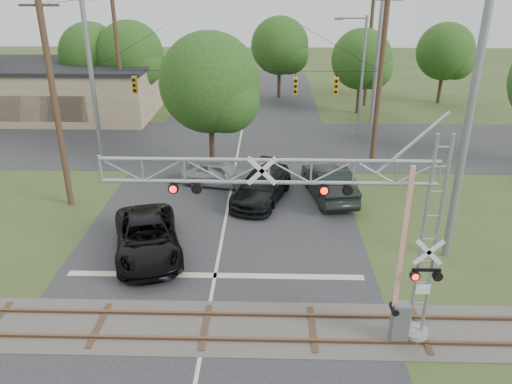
{
  "coord_description": "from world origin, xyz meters",
  "views": [
    {
      "loc": [
        2.3,
        -12.97,
        12.13
      ],
      "look_at": [
        1.74,
        7.5,
        3.16
      ],
      "focal_mm": 35.0,
      "sensor_mm": 36.0,
      "label": 1
    }
  ],
  "objects_px": {
    "commercial_building": "(46,89)",
    "crossing_gantry": "(331,220)",
    "traffic_signal_span": "(249,81)",
    "pickup_black": "(147,237)",
    "streetlight": "(360,72)",
    "sedan_silver": "(220,173)",
    "car_dark": "(262,186)"
  },
  "relations": [
    {
      "from": "crossing_gantry",
      "to": "commercial_building",
      "type": "xyz_separation_m",
      "value": [
        -22.75,
        30.83,
        -2.37
      ]
    },
    {
      "from": "streetlight",
      "to": "car_dark",
      "type": "bearing_deg",
      "value": -120.54
    },
    {
      "from": "traffic_signal_span",
      "to": "pickup_black",
      "type": "distance_m",
      "value": 14.2
    },
    {
      "from": "pickup_black",
      "to": "streetlight",
      "type": "bearing_deg",
      "value": 40.24
    },
    {
      "from": "pickup_black",
      "to": "commercial_building",
      "type": "xyz_separation_m",
      "value": [
        -15.07,
        25.13,
        1.51
      ]
    },
    {
      "from": "crossing_gantry",
      "to": "pickup_black",
      "type": "relative_size",
      "value": 1.8
    },
    {
      "from": "crossing_gantry",
      "to": "pickup_black",
      "type": "xyz_separation_m",
      "value": [
        -7.68,
        5.7,
        -3.89
      ]
    },
    {
      "from": "pickup_black",
      "to": "car_dark",
      "type": "height_order",
      "value": "pickup_black"
    },
    {
      "from": "traffic_signal_span",
      "to": "streetlight",
      "type": "bearing_deg",
      "value": 35.99
    },
    {
      "from": "car_dark",
      "to": "commercial_building",
      "type": "xyz_separation_m",
      "value": [
        -20.32,
        18.84,
        1.53
      ]
    },
    {
      "from": "crossing_gantry",
      "to": "commercial_building",
      "type": "distance_m",
      "value": 38.39
    },
    {
      "from": "streetlight",
      "to": "crossing_gantry",
      "type": "bearing_deg",
      "value": -101.35
    },
    {
      "from": "sedan_silver",
      "to": "crossing_gantry",
      "type": "bearing_deg",
      "value": -147.91
    },
    {
      "from": "crossing_gantry",
      "to": "streetlight",
      "type": "bearing_deg",
      "value": 78.65
    },
    {
      "from": "crossing_gantry",
      "to": "pickup_black",
      "type": "height_order",
      "value": "crossing_gantry"
    },
    {
      "from": "traffic_signal_span",
      "to": "commercial_building",
      "type": "bearing_deg",
      "value": 147.16
    },
    {
      "from": "commercial_building",
      "to": "crossing_gantry",
      "type": "bearing_deg",
      "value": -53.57
    },
    {
      "from": "sedan_silver",
      "to": "commercial_building",
      "type": "xyz_separation_m",
      "value": [
        -17.69,
        16.72,
        1.56
      ]
    },
    {
      "from": "sedan_silver",
      "to": "car_dark",
      "type": "bearing_deg",
      "value": -116.55
    },
    {
      "from": "pickup_black",
      "to": "sedan_silver",
      "type": "height_order",
      "value": "pickup_black"
    },
    {
      "from": "traffic_signal_span",
      "to": "car_dark",
      "type": "distance_m",
      "value": 8.06
    },
    {
      "from": "sedan_silver",
      "to": "commercial_building",
      "type": "relative_size",
      "value": 0.24
    },
    {
      "from": "pickup_black",
      "to": "streetlight",
      "type": "xyz_separation_m",
      "value": [
        12.59,
        18.72,
        4.36
      ]
    },
    {
      "from": "pickup_black",
      "to": "commercial_building",
      "type": "relative_size",
      "value": 0.31
    },
    {
      "from": "car_dark",
      "to": "streetlight",
      "type": "bearing_deg",
      "value": 76.58
    },
    {
      "from": "sedan_silver",
      "to": "commercial_building",
      "type": "bearing_deg",
      "value": 59.0
    },
    {
      "from": "commercial_building",
      "to": "streetlight",
      "type": "height_order",
      "value": "streetlight"
    },
    {
      "from": "crossing_gantry",
      "to": "streetlight",
      "type": "distance_m",
      "value": 24.91
    },
    {
      "from": "sedan_silver",
      "to": "streetlight",
      "type": "distance_m",
      "value": 15.0
    },
    {
      "from": "pickup_black",
      "to": "car_dark",
      "type": "distance_m",
      "value": 8.2
    },
    {
      "from": "traffic_signal_span",
      "to": "pickup_black",
      "type": "bearing_deg",
      "value": -108.53
    },
    {
      "from": "car_dark",
      "to": "streetlight",
      "type": "distance_m",
      "value": 15.08
    }
  ]
}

